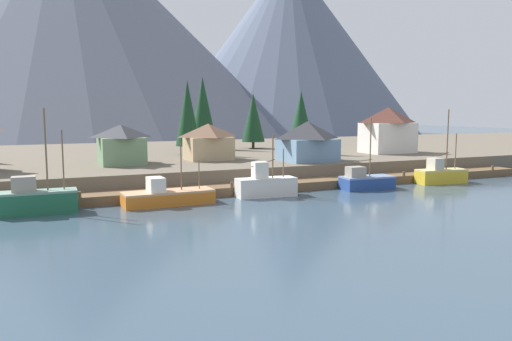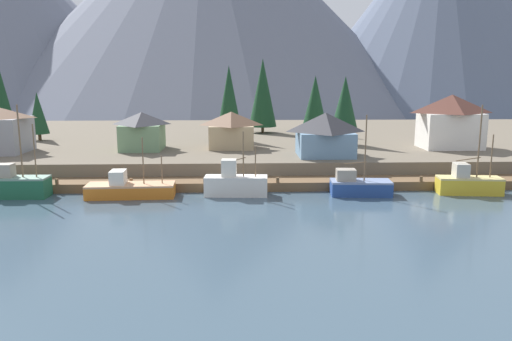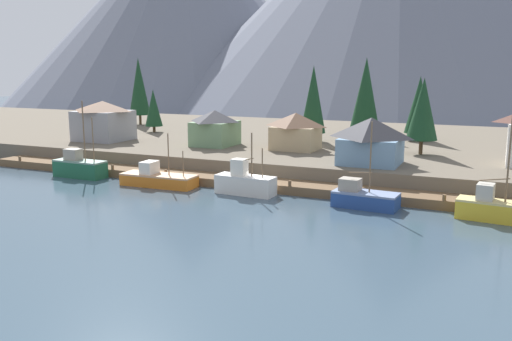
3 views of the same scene
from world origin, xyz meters
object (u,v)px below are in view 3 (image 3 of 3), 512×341
object	(u,v)px
house_tan	(296,131)
conifer_mid_right	(139,86)
fishing_boat_green	(80,167)
conifer_back_left	(423,109)
fishing_boat_blue	(364,198)
fishing_boat_yellow	(494,208)
fishing_boat_orange	(158,179)
house_grey	(103,120)
house_blue	(371,140)
conifer_back_right	(419,105)
fishing_boat_white	(245,183)
conifer_near_left	(366,94)
house_green	(215,128)
conifer_near_right	(313,99)
conifer_mid_left	(153,108)

from	to	relation	value
house_tan	conifer_mid_right	distance (m)	45.04
fishing_boat_green	conifer_back_left	size ratio (longest dim) A/B	0.97
fishing_boat_blue	house_tan	xyz separation A→B (m)	(-13.82, 18.07, 4.13)
fishing_boat_yellow	conifer_back_left	size ratio (longest dim) A/B	0.96
fishing_boat_orange	fishing_boat_yellow	bearing A→B (deg)	-1.70
house_grey	house_tan	world-z (taller)	house_grey
house_blue	conifer_back_right	bearing A→B (deg)	84.62
fishing_boat_blue	house_grey	distance (m)	47.52
conifer_back_right	fishing_boat_white	bearing A→B (deg)	-111.60
fishing_boat_green	conifer_near_left	distance (m)	46.74
house_grey	fishing_boat_orange	bearing A→B (deg)	-36.79
fishing_boat_blue	house_grey	world-z (taller)	house_grey
conifer_back_right	fishing_boat_yellow	bearing A→B (deg)	-71.53
fishing_boat_white	conifer_mid_right	distance (m)	56.02
fishing_boat_orange	conifer_mid_right	size ratio (longest dim) A/B	0.69
fishing_boat_white	conifer_back_right	world-z (taller)	conifer_back_right
fishing_boat_blue	conifer_back_left	world-z (taller)	conifer_back_left
fishing_boat_yellow	conifer_back_left	bearing A→B (deg)	120.02
fishing_boat_blue	fishing_boat_orange	bearing A→B (deg)	-175.86
house_tan	conifer_near_left	distance (m)	19.98
conifer_back_left	conifer_back_right	bearing A→B (deg)	99.34
fishing_boat_yellow	fishing_boat_orange	bearing A→B (deg)	-173.75
house_tan	house_grey	bearing A→B (deg)	-174.71
conifer_mid_right	fishing_boat_white	bearing A→B (deg)	-42.31
fishing_boat_yellow	house_tan	world-z (taller)	fishing_boat_yellow
house_green	house_tan	world-z (taller)	house_green
fishing_boat_orange	conifer_back_right	world-z (taller)	conifer_back_right
fishing_boat_white	conifer_near_right	xyz separation A→B (m)	(-0.99, 26.55, 7.73)
house_grey	conifer_near_right	size ratio (longest dim) A/B	0.68
house_grey	conifer_back_left	bearing A→B (deg)	6.87
fishing_boat_white	fishing_boat_blue	world-z (taller)	fishing_boat_blue
fishing_boat_green	conifer_near_left	bearing A→B (deg)	53.74
fishing_boat_green	conifer_mid_right	size ratio (longest dim) A/B	0.73
house_grey	conifer_back_right	world-z (taller)	conifer_back_right
conifer_back_left	house_blue	bearing A→B (deg)	-114.29
fishing_boat_yellow	house_tan	xyz separation A→B (m)	(-25.75, 17.97, 3.96)
house_blue	conifer_mid_left	world-z (taller)	conifer_mid_left
house_grey	house_blue	bearing A→B (deg)	-5.63
conifer_near_right	fishing_boat_yellow	bearing A→B (deg)	-45.63
fishing_boat_blue	conifer_mid_left	distance (m)	52.19
fishing_boat_white	conifer_back_right	bearing A→B (deg)	71.61
conifer_mid_left	conifer_near_left	bearing A→B (deg)	14.61
conifer_back_left	house_tan	bearing A→B (deg)	-170.18
conifer_near_right	house_blue	bearing A→B (deg)	-52.04
house_green	conifer_back_left	bearing A→B (deg)	7.40
conifer_mid_left	conifer_back_right	size ratio (longest dim) A/B	0.75
conifer_near_right	conifer_back_right	world-z (taller)	conifer_near_right
fishing_boat_white	conifer_near_left	xyz separation A→B (m)	(4.72, 36.53, 8.25)
house_tan	fishing_boat_white	bearing A→B (deg)	-88.08
conifer_near_left	conifer_mid_right	xyz separation A→B (m)	(-45.63, 0.70, 0.57)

